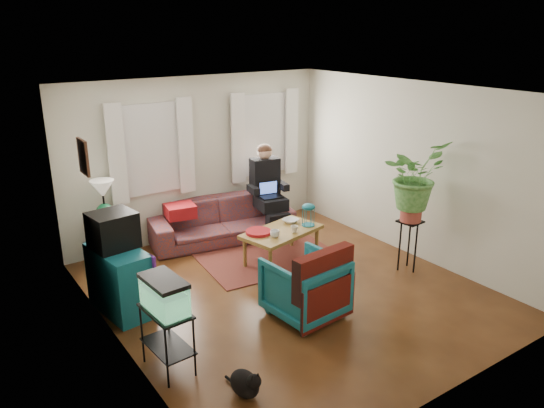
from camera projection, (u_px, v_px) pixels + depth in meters
floor at (289, 291)px, 7.01m from camera, size 4.50×5.00×0.01m
ceiling at (291, 91)px, 6.17m from camera, size 4.50×5.00×0.01m
wall_back at (198, 158)px, 8.54m from camera, size 4.50×0.01×2.60m
wall_front at (460, 270)px, 4.64m from camera, size 4.50×0.01×2.60m
wall_left at (112, 236)px, 5.38m from camera, size 0.01×5.00×2.60m
wall_right at (413, 171)px, 7.80m from camera, size 0.01×5.00×2.60m
window_left at (151, 149)px, 8.01m from camera, size 1.08×0.04×1.38m
window_right at (263, 134)px, 9.11m from camera, size 1.08×0.04×1.38m
curtains_left at (153, 150)px, 7.95m from camera, size 1.36×0.06×1.50m
curtains_right at (266, 135)px, 9.05m from camera, size 1.36×0.06×1.50m
picture_frame at (84, 157)px, 5.85m from camera, size 0.04×0.32×0.40m
area_rug at (266, 254)px, 8.09m from camera, size 2.16×1.80×0.01m
sofa at (221, 214)px, 8.53m from camera, size 2.41×1.30×0.89m
seated_person at (268, 194)px, 8.78m from camera, size 0.69×0.79×1.36m
side_table at (108, 241)px, 7.77m from camera, size 0.54×0.54×0.66m
table_lamp at (104, 201)px, 7.57m from camera, size 0.40×0.40×0.60m
dresser at (120, 281)px, 6.39m from camera, size 0.57×0.96×0.81m
crt_tv at (113, 230)px, 6.27m from camera, size 0.55×0.52×0.43m
aquarium_stand at (168, 340)px, 5.31m from camera, size 0.38×0.62×0.67m
aquarium at (164, 294)px, 5.15m from camera, size 0.34×0.57×0.35m
black_cat at (245, 381)px, 4.98m from camera, size 0.27×0.39×0.31m
armchair at (305, 284)px, 6.30m from camera, size 0.87×0.82×0.83m
serape_throw at (324, 280)px, 6.01m from camera, size 0.85×0.26×0.68m
coffee_table at (282, 246)px, 7.81m from camera, size 1.30×0.90×0.49m
cup_a at (275, 234)px, 7.46m from camera, size 0.16×0.16×0.11m
cup_b at (294, 229)px, 7.63m from camera, size 0.13×0.13×0.10m
bowl at (291, 221)px, 8.02m from camera, size 0.28×0.28×0.06m
snack_tray at (258, 232)px, 7.61m from camera, size 0.44×0.44×0.04m
birdcage at (308, 214)px, 7.86m from camera, size 0.23×0.23×0.35m
plant_stand at (408, 245)px, 7.50m from camera, size 0.35×0.35×0.75m
potted_plant at (413, 185)px, 7.21m from camera, size 0.92×0.82×0.95m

